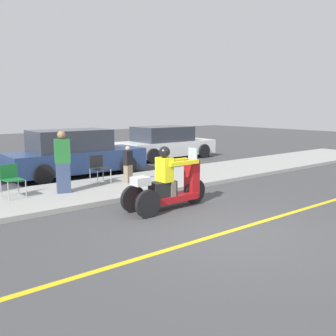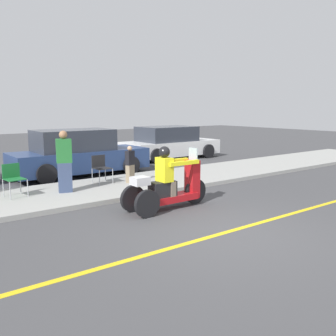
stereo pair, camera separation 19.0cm
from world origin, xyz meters
TOP-DOWN VIEW (x-y plane):
  - ground_plane at (0.00, 0.00)m, footprint 60.00×60.00m
  - lane_stripe at (0.12, 0.00)m, footprint 24.00×0.12m
  - sidewalk_strip at (0.00, 4.60)m, footprint 28.00×2.80m
  - motorcycle_trike at (0.12, 2.00)m, footprint 2.23×0.68m
  - spectator_end_of_line at (-1.31, 4.63)m, footprint 0.44×0.34m
  - spectator_far_back at (0.73, 4.68)m, footprint 0.30×0.23m
  - folding_chair_set_back at (0.01, 5.17)m, footprint 0.48×0.48m
  - folding_chair_curbside at (-2.53, 4.98)m, footprint 0.51×0.51m
  - parked_car_lot_center at (5.41, 8.88)m, footprint 4.51×2.11m
  - parked_car_lot_right at (0.27, 7.35)m, footprint 4.66×1.93m

SIDE VIEW (x-z plane):
  - ground_plane at x=0.00m, z-range 0.00..0.00m
  - lane_stripe at x=0.12m, z-range 0.00..0.01m
  - sidewalk_strip at x=0.00m, z-range 0.00..0.12m
  - motorcycle_trike at x=0.12m, z-range -0.20..1.27m
  - folding_chair_set_back at x=0.01m, z-range 0.21..1.03m
  - folding_chair_curbside at x=-2.53m, z-range 0.21..1.03m
  - spectator_far_back at x=0.73m, z-range 0.10..1.20m
  - parked_car_lot_center at x=5.41m, z-range -0.04..1.44m
  - parked_car_lot_right at x=0.27m, z-range -0.05..1.54m
  - spectator_end_of_line at x=-1.31m, z-range 0.09..1.72m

